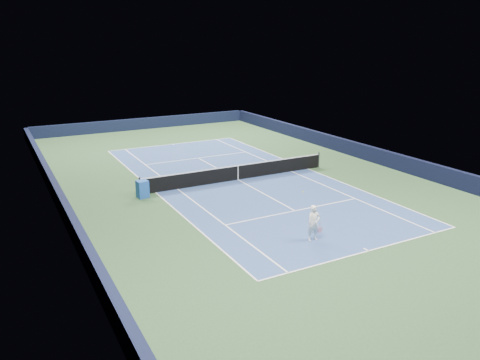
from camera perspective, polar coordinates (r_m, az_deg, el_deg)
name	(u,v)px	position (r m, az deg, el deg)	size (l,w,h in m)	color
ground	(238,180)	(29.96, -0.25, 0.03)	(40.00, 40.00, 0.00)	#2B4A28
wall_far	(144,123)	(47.80, -11.57, 6.77)	(22.00, 0.35, 1.10)	black
wall_right	(366,153)	(36.01, 15.16, 3.24)	(0.35, 40.00, 1.10)	black
wall_left	(59,198)	(26.72, -21.22, -2.04)	(0.35, 40.00, 1.10)	black
court_surface	(238,180)	(29.96, -0.25, 0.03)	(10.97, 23.77, 0.01)	navy
baseline_far	(173,144)	(40.50, -8.20, 4.35)	(10.97, 0.08, 0.00)	white
baseline_near	(369,251)	(20.90, 15.41, -8.33)	(10.97, 0.08, 0.00)	white
sideline_doubles_right	(308,169)	(32.79, 8.24, 1.36)	(0.08, 23.77, 0.00)	white
sideline_doubles_left	(156,192)	(27.92, -10.24, -1.50)	(0.08, 23.77, 0.00)	white
sideline_singles_right	(291,171)	(32.01, 6.26, 1.06)	(0.08, 23.77, 0.00)	white
sideline_singles_left	(178,189)	(28.35, -7.62, -1.10)	(0.08, 23.77, 0.00)	white
service_line_far	(198,158)	(35.53, -5.11, 2.69)	(8.23, 0.08, 0.00)	white
service_line_near	(295,211)	(24.78, 6.73, -3.75)	(8.23, 0.08, 0.00)	white
center_service_line	(238,180)	(29.95, -0.25, 0.05)	(0.08, 12.80, 0.00)	white
center_mark_far	(173,144)	(40.36, -8.12, 4.31)	(0.08, 0.30, 0.00)	white
center_mark_near	(366,250)	(21.00, 15.13, -8.18)	(0.08, 0.30, 0.00)	white
tennis_net	(238,172)	(29.81, -0.25, 0.96)	(12.90, 0.10, 1.07)	black
sponsor_cube	(143,189)	(27.07, -11.79, -1.10)	(0.67, 0.63, 0.99)	#1D4FB1
tennis_player	(314,223)	(21.11, 8.99, -5.22)	(0.79, 1.26, 2.02)	white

